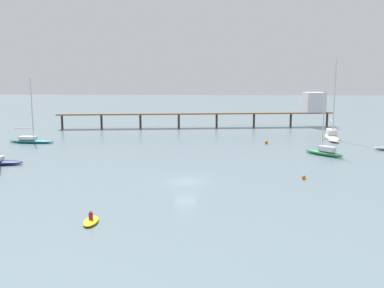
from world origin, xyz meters
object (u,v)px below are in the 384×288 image
(sailboat_cream, at_px, (332,135))
(sailboat_green, at_px, (324,151))
(pier, at_px, (266,107))
(dinghy_yellow, at_px, (91,221))
(mooring_buoy_near, at_px, (266,142))
(sailboat_teal, at_px, (31,139))
(mooring_buoy_inner, at_px, (304,177))

(sailboat_cream, xyz_separation_m, sailboat_green, (-5.68, -16.32, -0.18))
(pier, bearing_deg, sailboat_green, -82.75)
(dinghy_yellow, bearing_deg, sailboat_cream, 55.12)
(sailboat_green, height_order, mooring_buoy_near, sailboat_green)
(sailboat_teal, distance_m, sailboat_green, 50.76)
(sailboat_green, height_order, dinghy_yellow, sailboat_green)
(sailboat_green, distance_m, mooring_buoy_inner, 16.53)
(sailboat_cream, bearing_deg, pier, 118.41)
(sailboat_teal, bearing_deg, mooring_buoy_near, 0.61)
(sailboat_cream, xyz_separation_m, dinghy_yellow, (-33.12, -47.52, -0.66))
(sailboat_teal, height_order, mooring_buoy_inner, sailboat_teal)
(sailboat_cream, distance_m, sailboat_green, 17.28)
(sailboat_teal, bearing_deg, mooring_buoy_inner, -30.17)
(pier, height_order, mooring_buoy_near, pier)
(sailboat_cream, xyz_separation_m, mooring_buoy_inner, (-12.06, -31.56, -0.62))
(sailboat_cream, relative_size, sailboat_green, 1.53)
(sailboat_cream, xyz_separation_m, sailboat_teal, (-55.45, -6.34, -0.24))
(pier, bearing_deg, mooring_buoy_near, -96.90)
(pier, relative_size, dinghy_yellow, 24.20)
(dinghy_yellow, relative_size, mooring_buoy_inner, 5.16)
(sailboat_green, bearing_deg, sailboat_cream, 70.81)
(pier, height_order, mooring_buoy_inner, pier)
(mooring_buoy_near, bearing_deg, mooring_buoy_inner, -87.63)
(pier, relative_size, sailboat_teal, 5.42)
(sailboat_cream, distance_m, dinghy_yellow, 57.92)
(sailboat_green, xyz_separation_m, dinghy_yellow, (-27.44, -31.20, -0.48))
(sailboat_cream, distance_m, mooring_buoy_inner, 33.79)
(sailboat_teal, xyz_separation_m, sailboat_green, (49.77, -9.98, 0.06))
(sailboat_cream, bearing_deg, dinghy_yellow, -124.88)
(sailboat_green, bearing_deg, mooring_buoy_near, 125.52)
(pier, height_order, sailboat_teal, sailboat_teal)
(sailboat_teal, relative_size, mooring_buoy_inner, 23.06)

